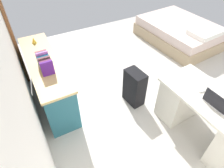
{
  "coord_description": "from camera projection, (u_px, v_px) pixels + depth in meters",
  "views": [
    {
      "loc": [
        -2.08,
        2.18,
        2.55
      ],
      "look_at": [
        -0.18,
        1.16,
        0.6
      ],
      "focal_mm": 31.45,
      "sensor_mm": 36.0,
      "label": 1
    }
  ],
  "objects": [
    {
      "name": "credenza",
      "position": [
        48.0,
        80.0,
        3.29
      ],
      "size": [
        1.8,
        0.48,
        0.79
      ],
      "color": "#235B6B",
      "rests_on": "ground_plane"
    },
    {
      "name": "laptop",
      "position": [
        217.0,
        102.0,
        2.38
      ],
      "size": [
        0.32,
        0.23,
        0.21
      ],
      "color": "#B7B7BC",
      "rests_on": "desk"
    },
    {
      "name": "ground_plane",
      "position": [
        160.0,
        82.0,
        3.84
      ],
      "size": [
        5.66,
        5.66,
        0.0
      ],
      "primitive_type": "plane",
      "color": "beige"
    },
    {
      "name": "wall_back",
      "position": [
        8.0,
        56.0,
        2.1
      ],
      "size": [
        4.46,
        0.1,
        2.73
      ],
      "primitive_type": "cube",
      "color": "silver",
      "rests_on": "ground_plane"
    },
    {
      "name": "door_wooden",
      "position": [
        8.0,
        24.0,
        3.46
      ],
      "size": [
        0.88,
        0.05,
        2.04
      ],
      "primitive_type": "cube",
      "color": "brown",
      "rests_on": "ground_plane"
    },
    {
      "name": "suitcase_black",
      "position": [
        134.0,
        87.0,
        3.27
      ],
      "size": [
        0.38,
        0.26,
        0.63
      ],
      "primitive_type": "cube",
      "rotation": [
        0.0,
        0.0,
        0.1
      ],
      "color": "black",
      "rests_on": "ground_plane"
    },
    {
      "name": "figurine_small",
      "position": [
        34.0,
        40.0,
        3.38
      ],
      "size": [
        0.08,
        0.08,
        0.11
      ],
      "primitive_type": "cone",
      "color": "gold",
      "rests_on": "credenza"
    },
    {
      "name": "computer_mouse",
      "position": [
        202.0,
        90.0,
        2.58
      ],
      "size": [
        0.06,
        0.1,
        0.03
      ],
      "primitive_type": "ellipsoid",
      "rotation": [
        0.0,
        0.0,
        0.04
      ],
      "color": "white",
      "rests_on": "desk"
    },
    {
      "name": "bed",
      "position": [
        180.0,
        32.0,
        4.85
      ],
      "size": [
        1.99,
        1.53,
        0.58
      ],
      "color": "tan",
      "rests_on": "ground_plane"
    },
    {
      "name": "book_row",
      "position": [
        45.0,
        63.0,
        2.81
      ],
      "size": [
        0.35,
        0.17,
        0.24
      ],
      "color": "#4E1C82",
      "rests_on": "credenza"
    },
    {
      "name": "desk",
      "position": [
        207.0,
        119.0,
        2.7
      ],
      "size": [
        1.47,
        0.72,
        0.74
      ],
      "color": "silver",
      "rests_on": "ground_plane"
    }
  ]
}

